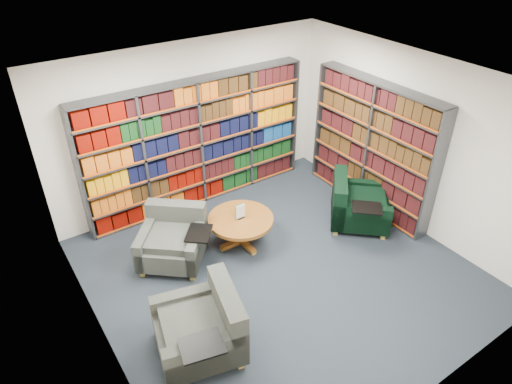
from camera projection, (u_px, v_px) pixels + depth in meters
room_shell at (282, 190)px, 5.93m from camera, size 5.02×5.02×2.82m
bookshelf_back at (198, 144)px, 7.72m from camera, size 4.00×0.28×2.20m
bookshelf_right at (372, 147)px, 7.62m from camera, size 0.28×2.50×2.20m
chair_teal_left at (174, 240)px, 6.77m from camera, size 1.26×1.26×0.81m
chair_green_right at (355, 206)px, 7.50m from camera, size 1.29×1.29×0.83m
chair_teal_front at (206, 328)px, 5.35m from camera, size 1.15×1.23×0.86m
coffee_table at (241, 223)px, 7.03m from camera, size 1.01×1.01×0.71m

